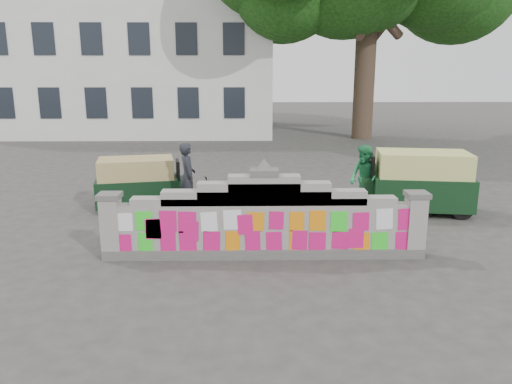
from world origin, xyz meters
The scene contains 8 objects.
ground centered at (0.00, 0.00, 0.00)m, with size 100.00×100.00×0.00m, color #383533.
parapet_wall centered at (0.00, -0.01, 0.75)m, with size 6.48×0.44×2.01m.
building centered at (-7.00, 21.98, 4.01)m, with size 16.00×10.00×8.90m.
cyclist_bike centered at (-1.83, 2.81, 0.49)m, with size 0.65×1.87×0.98m, color black.
cyclist_rider centered at (-1.83, 2.81, 0.83)m, with size 0.61×0.40×1.67m, color #22242A.
pedestrian centered at (2.73, 3.24, 0.89)m, with size 0.87×0.67×1.78m, color #258B4D.
rickshaw_left centered at (-3.25, 3.71, 0.71)m, with size 2.56×1.55×1.37m.
rickshaw_right centered at (4.16, 3.20, 0.84)m, with size 2.98×1.69×1.61m.
Camera 1 is at (-0.32, -9.46, 3.66)m, focal length 35.00 mm.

